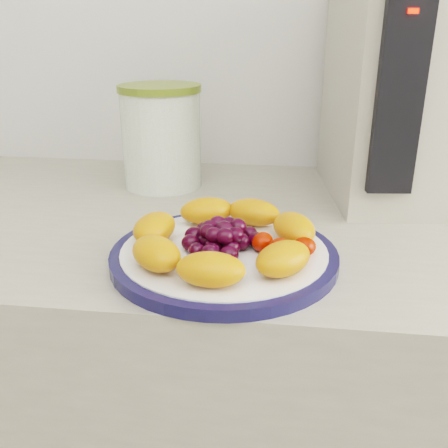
# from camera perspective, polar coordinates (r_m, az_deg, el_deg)

# --- Properties ---
(counter) EXTENTS (3.50, 0.60, 0.90)m
(counter) POSITION_cam_1_polar(r_m,az_deg,el_deg) (1.02, 7.83, -23.53)
(counter) COLOR #A9A28E
(counter) RESTS_ON floor
(plate_rim) EXTENTS (0.28, 0.28, 0.01)m
(plate_rim) POSITION_cam_1_polar(r_m,az_deg,el_deg) (0.62, 0.00, -3.65)
(plate_rim) COLOR #12133E
(plate_rim) RESTS_ON counter
(plate_face) EXTENTS (0.25, 0.25, 0.02)m
(plate_face) POSITION_cam_1_polar(r_m,az_deg,el_deg) (0.62, 0.00, -3.57)
(plate_face) COLOR white
(plate_face) RESTS_ON counter
(canister) EXTENTS (0.15, 0.15, 0.17)m
(canister) POSITION_cam_1_polar(r_m,az_deg,el_deg) (0.91, -7.14, 9.51)
(canister) COLOR #3F6C1C
(canister) RESTS_ON counter
(canister_lid) EXTENTS (0.16, 0.16, 0.01)m
(canister_lid) POSITION_cam_1_polar(r_m,az_deg,el_deg) (0.89, -7.41, 15.14)
(canister_lid) COLOR olive
(canister_lid) RESTS_ON canister
(appliance_body) EXTENTS (0.24, 0.31, 0.36)m
(appliance_body) POSITION_cam_1_polar(r_m,az_deg,el_deg) (0.88, 19.71, 14.57)
(appliance_body) COLOR #AFA996
(appliance_body) RESTS_ON counter
(appliance_panel) EXTENTS (0.06, 0.03, 0.27)m
(appliance_panel) POSITION_cam_1_polar(r_m,az_deg,el_deg) (0.73, 19.40, 13.70)
(appliance_panel) COLOR black
(appliance_panel) RESTS_ON appliance_body
(appliance_led) EXTENTS (0.01, 0.01, 0.01)m
(appliance_led) POSITION_cam_1_polar(r_m,az_deg,el_deg) (0.71, 20.80, 21.81)
(appliance_led) COLOR #FF0C05
(appliance_led) RESTS_ON appliance_panel
(fruit_plate) EXTENTS (0.24, 0.24, 0.04)m
(fruit_plate) POSITION_cam_1_polar(r_m,az_deg,el_deg) (0.61, 0.22, -1.39)
(fruit_plate) COLOR orange
(fruit_plate) RESTS_ON plate_face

